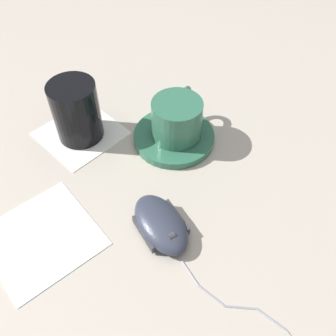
{
  "coord_description": "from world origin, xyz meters",
  "views": [
    {
      "loc": [
        -0.23,
        0.35,
        0.47
      ],
      "look_at": [
        -0.11,
        -0.01,
        0.03
      ],
      "focal_mm": 40.0,
      "sensor_mm": 36.0,
      "label": 1
    }
  ],
  "objects_px": {
    "saucer": "(174,137)",
    "drinking_glass": "(76,111)",
    "computer_mouse": "(161,224)",
    "coffee_cup": "(177,118)"
  },
  "relations": [
    {
      "from": "saucer",
      "to": "drinking_glass",
      "type": "distance_m",
      "value": 0.17
    },
    {
      "from": "coffee_cup",
      "to": "drinking_glass",
      "type": "relative_size",
      "value": 1.11
    },
    {
      "from": "computer_mouse",
      "to": "drinking_glass",
      "type": "distance_m",
      "value": 0.25
    },
    {
      "from": "saucer",
      "to": "computer_mouse",
      "type": "distance_m",
      "value": 0.18
    },
    {
      "from": "coffee_cup",
      "to": "drinking_glass",
      "type": "bearing_deg",
      "value": 14.01
    },
    {
      "from": "coffee_cup",
      "to": "computer_mouse",
      "type": "height_order",
      "value": "coffee_cup"
    },
    {
      "from": "computer_mouse",
      "to": "drinking_glass",
      "type": "relative_size",
      "value": 1.17
    },
    {
      "from": "saucer",
      "to": "drinking_glass",
      "type": "xyz_separation_m",
      "value": [
        0.16,
        0.04,
        0.05
      ]
    },
    {
      "from": "computer_mouse",
      "to": "coffee_cup",
      "type": "bearing_deg",
      "value": -80.34
    },
    {
      "from": "coffee_cup",
      "to": "computer_mouse",
      "type": "relative_size",
      "value": 0.94
    }
  ]
}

